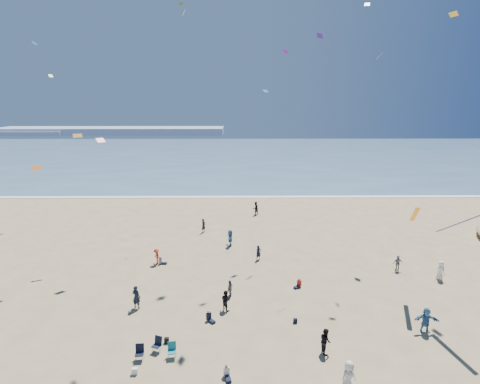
{
  "coord_description": "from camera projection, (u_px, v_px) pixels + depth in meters",
  "views": [
    {
      "loc": [
        1.8,
        -16.28,
        15.82
      ],
      "look_at": [
        2.0,
        8.0,
        9.91
      ],
      "focal_mm": 28.0,
      "sensor_mm": 36.0,
      "label": 1
    }
  ],
  "objects": [
    {
      "name": "ocean",
      "position": [
        231.0,
        155.0,
        111.84
      ],
      "size": [
        220.0,
        100.0,
        0.06
      ],
      "primitive_type": "cube",
      "color": "#476B84",
      "rests_on": "ground"
    },
    {
      "name": "headland_far",
      "position": [
        111.0,
        131.0,
        183.86
      ],
      "size": [
        110.0,
        20.0,
        3.2
      ],
      "primitive_type": "cube",
      "color": "#7A8EA8",
      "rests_on": "ground"
    },
    {
      "name": "kites_aloft",
      "position": [
        329.0,
        114.0,
        29.82
      ],
      "size": [
        44.21,
        41.28,
        27.82
      ],
      "color": "green",
      "rests_on": "ground"
    },
    {
      "name": "black_backpack",
      "position": [
        167.0,
        340.0,
        25.11
      ],
      "size": [
        0.3,
        0.22,
        0.38
      ],
      "primitive_type": "cube",
      "color": "black",
      "rests_on": "ground"
    },
    {
      "name": "white_tote",
      "position": [
        135.0,
        371.0,
        22.23
      ],
      "size": [
        0.35,
        0.2,
        0.4
      ],
      "primitive_type": "cube",
      "color": "white",
      "rests_on": "ground"
    },
    {
      "name": "headland_near",
      "position": [
        24.0,
        133.0,
        178.83
      ],
      "size": [
        40.0,
        14.0,
        2.0
      ],
      "primitive_type": "cube",
      "color": "#7A8EA8",
      "rests_on": "ground"
    },
    {
      "name": "surf_line",
      "position": [
        226.0,
        197.0,
        63.26
      ],
      "size": [
        220.0,
        1.2,
        0.08
      ],
      "primitive_type": "cube",
      "color": "white",
      "rests_on": "ground"
    },
    {
      "name": "standing_flyers",
      "position": [
        271.0,
        272.0,
        33.69
      ],
      "size": [
        33.82,
        35.8,
        1.89
      ],
      "color": "white",
      "rests_on": "ground"
    },
    {
      "name": "chair_cluster",
      "position": [
        156.0,
        350.0,
        23.68
      ],
      "size": [
        2.66,
        1.52,
        1.0
      ],
      "color": "black",
      "rests_on": "ground"
    },
    {
      "name": "seated_group",
      "position": [
        225.0,
        318.0,
        27.32
      ],
      "size": [
        13.98,
        21.48,
        0.84
      ],
      "color": "silver",
      "rests_on": "ground"
    },
    {
      "name": "navy_bag",
      "position": [
        295.0,
        321.0,
        27.38
      ],
      "size": [
        0.28,
        0.18,
        0.34
      ],
      "primitive_type": "cube",
      "color": "black",
      "rests_on": "ground"
    }
  ]
}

